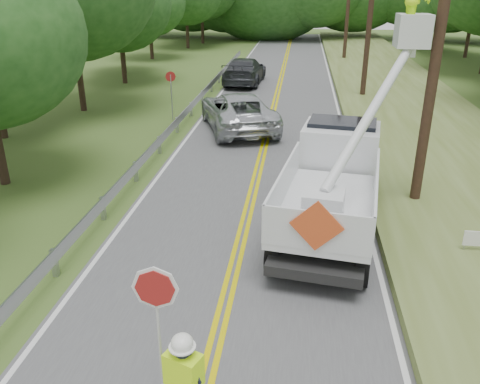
# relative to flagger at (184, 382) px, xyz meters

# --- Properties ---
(road) EXTENTS (7.20, 96.00, 0.03)m
(road) POSITION_rel_flagger_xyz_m (0.11, 13.92, -1.00)
(road) COLOR #4C4C4F
(road) RESTS_ON ground
(guardrail) EXTENTS (0.18, 48.00, 0.77)m
(guardrail) POSITION_rel_flagger_xyz_m (-3.91, 14.83, -0.46)
(guardrail) COLOR #9C9DA3
(guardrail) RESTS_ON ground
(utility_poles) EXTENTS (1.60, 43.30, 10.00)m
(utility_poles) POSITION_rel_flagger_xyz_m (5.11, 16.94, 4.26)
(utility_poles) COLOR black
(utility_poles) RESTS_ON ground
(tall_grass_verge) EXTENTS (7.00, 96.00, 0.30)m
(tall_grass_verge) POSITION_rel_flagger_xyz_m (7.21, 13.92, -0.86)
(tall_grass_verge) COLOR #505E23
(tall_grass_verge) RESTS_ON ground
(flagger) EXTENTS (1.10, 0.61, 2.78)m
(flagger) POSITION_rel_flagger_xyz_m (0.00, 0.00, 0.00)
(flagger) COLOR #191E33
(flagger) RESTS_ON road
(bucket_truck) EXTENTS (4.03, 7.16, 6.75)m
(bucket_truck) POSITION_rel_flagger_xyz_m (2.73, 8.13, 0.53)
(bucket_truck) COLOR black
(bucket_truck) RESTS_ON road
(suv_silver) EXTENTS (4.63, 6.65, 1.69)m
(suv_silver) POSITION_rel_flagger_xyz_m (-1.31, 16.81, -0.15)
(suv_silver) COLOR silver
(suv_silver) RESTS_ON road
(suv_darkgrey) EXTENTS (2.61, 5.88, 1.68)m
(suv_darkgrey) POSITION_rel_flagger_xyz_m (-2.25, 27.84, -0.15)
(suv_darkgrey) COLOR #323439
(suv_darkgrey) RESTS_ON road
(stop_sign_permanent) EXTENTS (0.48, 0.22, 2.38)m
(stop_sign_permanent) POSITION_rel_flagger_xyz_m (-4.75, 18.08, 0.55)
(stop_sign_permanent) COLOR #9C9DA3
(stop_sign_permanent) RESTS_ON ground
(yard_sign) EXTENTS (0.56, 0.03, 0.82)m
(yard_sign) POSITION_rel_flagger_xyz_m (5.88, 5.80, -0.42)
(yard_sign) COLOR white
(yard_sign) RESTS_ON ground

